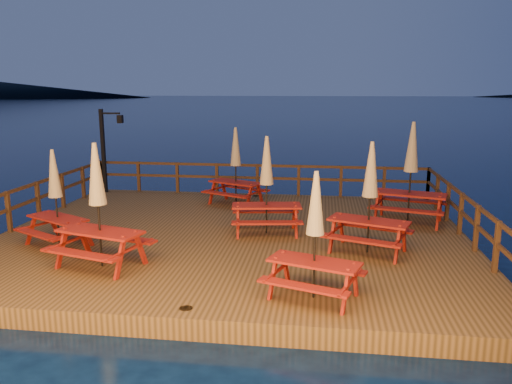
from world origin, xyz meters
TOP-DOWN VIEW (x-y plane):
  - ground at (0.00, 0.00)m, footprint 500.00×500.00m
  - deck at (0.00, 0.00)m, footprint 12.00×10.00m
  - deck_piles at (0.00, 0.00)m, footprint 11.44×9.44m
  - railing at (0.00, 1.78)m, footprint 11.80×9.75m
  - lamp_post at (-5.39, 4.55)m, footprint 0.85×0.18m
  - picnic_table_0 at (-0.49, 3.27)m, footprint 2.20×2.05m
  - picnic_table_1 at (3.36, -1.12)m, footprint 2.20×2.01m
  - picnic_table_2 at (0.87, 0.10)m, footprint 1.98×1.71m
  - picnic_table_3 at (-3.99, -1.57)m, footprint 2.06×1.94m
  - picnic_table_4 at (4.71, 1.72)m, footprint 2.36×2.13m
  - picnic_table_5 at (-2.34, -2.81)m, footprint 2.19×1.97m
  - picnic_table_6 at (2.18, -3.85)m, footprint 1.98×1.80m

SIDE VIEW (x-z plane):
  - deck_piles at x=0.00m, z-range -1.00..0.40m
  - ground at x=0.00m, z-range 0.00..0.00m
  - deck at x=0.00m, z-range 0.00..0.40m
  - railing at x=0.00m, z-range 0.61..1.71m
  - picnic_table_3 at x=-3.99m, z-range 0.45..2.77m
  - picnic_table_6 at x=2.18m, z-range 0.45..2.77m
  - picnic_table_0 at x=-0.49m, z-range 0.45..2.95m
  - picnic_table_2 at x=0.87m, z-range 0.45..2.99m
  - picnic_table_1 at x=3.36m, z-range 0.45..3.02m
  - picnic_table_5 at x=-2.34m, z-range 0.45..3.09m
  - picnic_table_4 at x=4.71m, z-range 0.46..3.28m
  - lamp_post at x=-5.39m, z-range 0.70..3.70m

